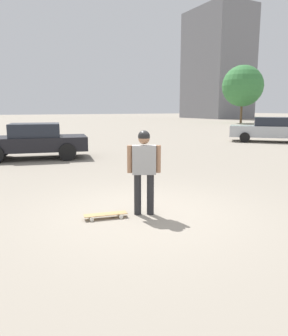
% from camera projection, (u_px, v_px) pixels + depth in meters
% --- Properties ---
extents(ground_plane, '(220.00, 220.00, 0.00)m').
position_uv_depth(ground_plane, '(144.00, 214.00, 6.31)').
color(ground_plane, gray).
extents(person, '(0.58, 0.37, 1.61)m').
position_uv_depth(person, '(144.00, 165.00, 6.13)').
color(person, '#262628').
rests_on(person, ground_plane).
extents(skateboard, '(0.82, 0.36, 0.09)m').
position_uv_depth(skateboard, '(106.00, 215.00, 6.06)').
color(skateboard, tan).
rests_on(skateboard, ground_plane).
extents(car_parked_near, '(4.53, 2.70, 1.42)m').
position_uv_depth(car_parked_near, '(34.00, 140.00, 13.20)').
color(car_parked_near, black).
rests_on(car_parked_near, ground_plane).
extents(car_parked_far, '(4.71, 4.61, 1.49)m').
position_uv_depth(car_parked_far, '(271.00, 129.00, 19.92)').
color(car_parked_far, '#ADB2B7').
rests_on(car_parked_far, ground_plane).
extents(building_block_distant, '(9.21, 13.33, 21.70)m').
position_uv_depth(building_block_distant, '(217.00, 65.00, 67.35)').
color(building_block_distant, slate).
rests_on(building_block_distant, ground_plane).
extents(tree_distant, '(5.51, 5.51, 7.76)m').
position_uv_depth(tree_distant, '(243.00, 86.00, 44.25)').
color(tree_distant, brown).
rests_on(tree_distant, ground_plane).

